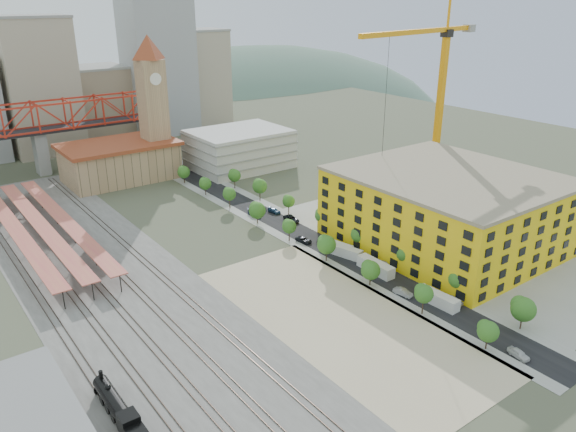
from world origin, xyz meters
TOP-DOWN VIEW (x-y plane):
  - ground at (0.00, 0.00)m, footprint 400.00×400.00m
  - ballast_strip at (-36.00, 17.50)m, footprint 36.00×165.00m
  - dirt_lot at (-4.00, -31.50)m, footprint 28.00×67.00m
  - street_asphalt at (16.00, 15.00)m, footprint 12.00×170.00m
  - sidewalk_west at (10.50, 15.00)m, footprint 3.00×170.00m
  - sidewalk_east at (21.50, 15.00)m, footprint 3.00×170.00m
  - construction_pad at (45.00, -20.00)m, footprint 50.00×90.00m
  - rail_tracks at (-37.80, 17.50)m, footprint 26.56×160.00m
  - platform_canopies at (-41.00, 45.00)m, footprint 16.00×80.00m
  - station_hall at (-5.00, 82.00)m, footprint 38.00×24.00m
  - clock_tower at (8.00, 79.99)m, footprint 12.00×12.00m
  - parking_garage at (36.00, 70.00)m, footprint 34.00×26.00m
  - truss_bridge at (-25.00, 105.00)m, footprint 94.00×9.60m
  - construction_building at (42.00, -20.00)m, footprint 44.60×50.60m
  - street_trees at (16.00, 5.00)m, footprint 15.40×124.40m
  - skyline at (7.47, 142.31)m, footprint 133.00×46.00m
  - distant_hills at (45.28, 260.00)m, footprint 647.00×264.00m
  - locomotive at (-50.00, -34.07)m, footprint 2.72×20.97m
  - tower_crane at (64.97, 6.01)m, footprint 55.31×10.67m
  - site_trailer_a at (16.00, -39.32)m, footprint 2.94×9.62m
  - site_trailer_b at (16.00, -21.22)m, footprint 2.86×10.15m
  - site_trailer_c at (16.00, -10.53)m, footprint 4.66×9.42m
  - site_trailer_d at (16.00, -7.21)m, footprint 4.45×9.44m
  - car_0 at (13.00, -60.00)m, footprint 2.31×4.46m
  - car_1 at (13.00, -32.50)m, footprint 2.24×4.61m
  - car_2 at (13.00, 1.99)m, footprint 2.84×4.94m
  - car_3 at (13.00, 25.31)m, footprint 2.71×5.67m
  - car_4 at (19.00, -41.11)m, footprint 1.87×4.32m
  - car_5 at (19.00, -21.10)m, footprint 1.76×4.42m
  - car_6 at (19.00, 15.31)m, footprint 3.34×6.02m
  - car_7 at (19.00, 23.83)m, footprint 2.32×4.74m

SIDE VIEW (x-z plane):
  - distant_hills at x=45.28m, z-range -193.04..33.96m
  - ground at x=0.00m, z-range 0.00..0.00m
  - street_trees at x=16.00m, z-range -4.00..4.00m
  - sidewalk_west at x=10.50m, z-range 0.00..0.04m
  - sidewalk_east at x=21.50m, z-range 0.00..0.04m
  - ballast_strip at x=-36.00m, z-range 0.00..0.06m
  - dirt_lot at x=-4.00m, z-range 0.00..0.06m
  - street_asphalt at x=16.00m, z-range 0.00..0.06m
  - construction_pad at x=45.00m, z-range 0.00..0.06m
  - rail_tracks at x=-37.80m, z-range 0.06..0.24m
  - car_2 at x=13.00m, z-range 0.00..1.30m
  - car_7 at x=19.00m, z-range 0.00..1.33m
  - car_5 at x=19.00m, z-range 0.00..1.43m
  - car_4 at x=19.00m, z-range 0.00..1.45m
  - car_0 at x=13.00m, z-range 0.00..1.45m
  - car_1 at x=13.00m, z-range 0.00..1.46m
  - car_6 at x=19.00m, z-range 0.00..1.60m
  - car_3 at x=13.00m, z-range 0.00..1.60m
  - site_trailer_c at x=16.00m, z-range 0.00..2.49m
  - site_trailer_d at x=16.00m, z-range 0.00..2.50m
  - site_trailer_a at x=16.00m, z-range 0.00..2.60m
  - site_trailer_b at x=16.00m, z-range 0.00..2.76m
  - locomotive at x=-50.00m, z-range -0.67..4.58m
  - platform_canopies at x=-41.00m, z-range 1.93..6.06m
  - station_hall at x=-5.00m, z-range 0.12..13.22m
  - parking_garage at x=36.00m, z-range 0.00..14.00m
  - construction_building at x=42.00m, z-range 0.01..18.81m
  - truss_bridge at x=-25.00m, z-range 6.06..31.66m
  - skyline at x=7.47m, z-range -7.19..52.81m
  - clock_tower at x=8.00m, z-range 2.70..54.70m
  - tower_crane at x=64.97m, z-range 6.96..66.43m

